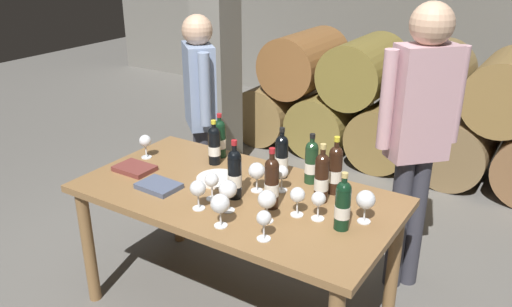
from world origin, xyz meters
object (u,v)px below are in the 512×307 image
object	(u,v)px
wine_bottle_5	(322,177)
wine_glass_9	(220,204)
wine_bottle_3	(282,156)
wine_bottle_6	(335,169)
wine_bottle_1	(220,138)
wine_glass_1	(264,219)
tasting_notebook	(159,186)
wine_bottle_4	(235,174)
wine_glass_3	(145,142)
wine_glass_4	(366,200)
taster_seated_left	(200,104)
serving_plate	(218,179)
wine_bottle_8	(214,145)
wine_glass_5	(282,173)
wine_glass_6	(228,190)
wine_glass_7	(257,171)
wine_glass_11	(319,200)
leather_ledger	(135,168)
dining_table	(236,207)
wine_bottle_2	(311,162)
wine_glass_10	(212,181)
wine_glass_2	(198,189)
wine_glass_0	(298,196)
sommelier_presenting	(419,126)
wine_bottle_0	(343,205)
wine_bottle_7	(272,182)
wine_glass_8	(267,200)

from	to	relation	value
wine_bottle_5	wine_glass_9	xyz separation A→B (m)	(-0.28, -0.48, -0.02)
wine_bottle_3	wine_bottle_6	bearing A→B (deg)	-3.82
wine_bottle_1	wine_glass_1	distance (m)	0.98
wine_bottle_3	tasting_notebook	distance (m)	0.69
wine_bottle_1	wine_bottle_4	world-z (taller)	wine_bottle_4
wine_glass_3	wine_bottle_5	bearing A→B (deg)	3.09
wine_glass_4	taster_seated_left	size ratio (longest dim) A/B	0.11
wine_bottle_3	wine_glass_3	size ratio (longest dim) A/B	1.99
wine_glass_9	serving_plate	xyz separation A→B (m)	(-0.31, 0.40, -0.11)
wine_bottle_8	wine_glass_9	size ratio (longest dim) A/B	1.65
wine_glass_5	wine_glass_3	bearing A→B (deg)	-176.60
wine_glass_6	tasting_notebook	bearing A→B (deg)	179.93
wine_bottle_5	wine_bottle_1	bearing A→B (deg)	165.84
wine_glass_1	wine_glass_4	xyz separation A→B (m)	(0.32, 0.39, 0.01)
wine_glass_7	wine_glass_11	bearing A→B (deg)	-13.20
leather_ledger	wine_glass_5	bearing A→B (deg)	16.07
wine_bottle_8	wine_bottle_4	bearing A→B (deg)	-40.09
wine_bottle_8	wine_glass_7	xyz separation A→B (m)	(0.40, -0.17, -0.01)
dining_table	wine_bottle_2	distance (m)	0.48
wine_glass_5	taster_seated_left	distance (m)	1.15
dining_table	wine_glass_10	distance (m)	0.24
wine_glass_2	serving_plate	size ratio (longest dim) A/B	0.64
wine_bottle_6	wine_glass_0	world-z (taller)	wine_bottle_6
tasting_notebook	leather_ledger	bearing A→B (deg)	162.98
wine_glass_5	leather_ledger	size ratio (longest dim) A/B	0.66
wine_glass_2	tasting_notebook	xyz separation A→B (m)	(-0.32, 0.06, -0.10)
sommelier_presenting	dining_table	bearing A→B (deg)	-133.86
wine_bottle_2	wine_glass_9	world-z (taller)	wine_bottle_2
wine_bottle_1	wine_glass_9	bearing A→B (deg)	-53.78
leather_ledger	wine_bottle_0	bearing A→B (deg)	2.73
wine_bottle_5	wine_bottle_8	size ratio (longest dim) A/B	1.15
wine_bottle_3	sommelier_presenting	bearing A→B (deg)	36.66
wine_bottle_2	wine_glass_4	xyz separation A→B (m)	(0.41, -0.25, -0.01)
wine_glass_3	wine_glass_4	xyz separation A→B (m)	(1.42, -0.02, 0.01)
wine_glass_9	wine_glass_1	bearing A→B (deg)	2.65
wine_glass_1	wine_glass_11	size ratio (longest dim) A/B	0.99
wine_glass_2	wine_glass_5	bearing A→B (deg)	57.72
wine_bottle_7	wine_glass_11	distance (m)	0.25
tasting_notebook	sommelier_presenting	world-z (taller)	sommelier_presenting
wine_glass_6	taster_seated_left	xyz separation A→B (m)	(-0.88, 0.91, 0.05)
wine_bottle_3	wine_glass_11	world-z (taller)	wine_bottle_3
wine_bottle_2	wine_glass_11	distance (m)	0.41
wine_bottle_5	wine_bottle_0	bearing A→B (deg)	-44.00
wine_glass_4	wine_glass_11	size ratio (longest dim) A/B	1.14
sommelier_presenting	taster_seated_left	distance (m)	1.52
wine_bottle_6	wine_glass_8	distance (m)	0.47
wine_bottle_2	wine_glass_0	xyz separation A→B (m)	(0.11, -0.36, -0.02)
leather_ledger	serving_plate	bearing A→B (deg)	19.10
wine_glass_5	wine_bottle_2	bearing A→B (deg)	64.79
wine_bottle_7	wine_glass_7	bearing A→B (deg)	144.65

